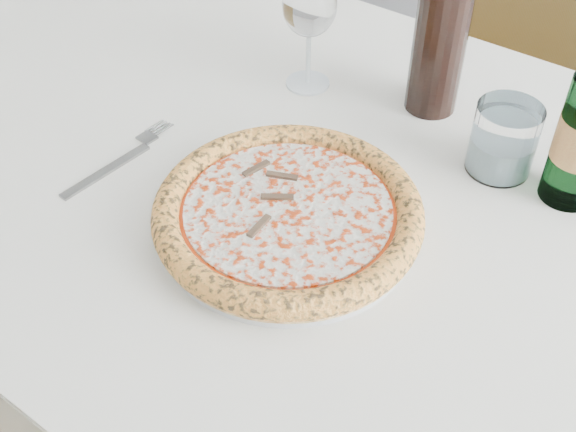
% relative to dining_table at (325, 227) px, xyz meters
% --- Properties ---
extents(floor, '(5.00, 6.00, 0.02)m').
position_rel_dining_table_xyz_m(floor, '(0.17, 0.28, -0.68)').
color(floor, slate).
rests_on(floor, ground).
extents(dining_table, '(1.62, 1.04, 0.76)m').
position_rel_dining_table_xyz_m(dining_table, '(0.00, 0.00, 0.00)').
color(dining_table, brown).
rests_on(dining_table, floor).
extents(chair_far, '(0.49, 0.49, 0.93)m').
position_rel_dining_table_xyz_m(chair_far, '(-0.04, 0.74, -0.14)').
color(chair_far, brown).
rests_on(chair_far, floor).
extents(plate, '(0.31, 0.31, 0.02)m').
position_rel_dining_table_xyz_m(plate, '(-0.00, -0.10, 0.09)').
color(plate, silver).
rests_on(plate, dining_table).
extents(pizza, '(0.33, 0.33, 0.03)m').
position_rel_dining_table_xyz_m(pizza, '(-0.00, -0.10, 0.11)').
color(pizza, '#EFBF74').
rests_on(pizza, plate).
extents(fork, '(0.04, 0.20, 0.00)m').
position_rel_dining_table_xyz_m(fork, '(-0.26, -0.11, 0.08)').
color(fork, gray).
rests_on(fork, dining_table).
extents(wine_glass, '(0.08, 0.08, 0.18)m').
position_rel_dining_table_xyz_m(wine_glass, '(-0.14, 0.19, 0.21)').
color(wine_glass, white).
rests_on(wine_glass, dining_table).
extents(tumbler, '(0.09, 0.09, 0.10)m').
position_rel_dining_table_xyz_m(tumbler, '(0.18, 0.14, 0.12)').
color(tumbler, white).
rests_on(tumbler, dining_table).
extents(wine_bottle, '(0.07, 0.07, 0.31)m').
position_rel_dining_table_xyz_m(wine_bottle, '(0.04, 0.23, 0.21)').
color(wine_bottle, black).
rests_on(wine_bottle, dining_table).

